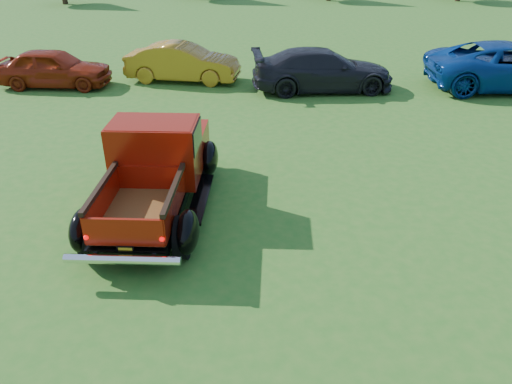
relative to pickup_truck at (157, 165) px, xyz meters
name	(u,v)px	position (x,y,z in m)	size (l,w,h in m)	color
ground	(264,246)	(1.97, -1.62, -0.79)	(120.00, 120.00, 0.00)	#29661D
pickup_truck	(157,165)	(0.00, 0.00, 0.00)	(2.40, 4.63, 1.67)	black
show_car_red	(54,68)	(-4.53, 8.02, -0.17)	(1.48, 3.67, 1.25)	maroon
show_car_yellow	(183,63)	(-0.33, 8.55, -0.16)	(1.34, 3.84, 1.27)	#AA7216
show_car_grey	(323,70)	(4.30, 7.32, -0.13)	(1.85, 4.56, 1.32)	black
show_car_blue	(511,66)	(10.47, 7.26, -0.05)	(2.46, 5.34, 1.48)	navy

